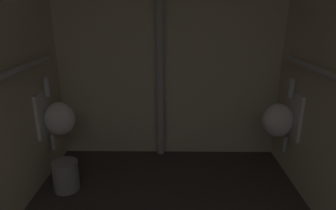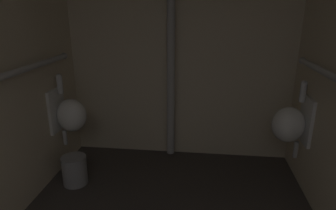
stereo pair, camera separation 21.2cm
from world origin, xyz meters
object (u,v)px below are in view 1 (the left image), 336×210
Objects in this scene: urinal_right_mid at (280,119)px; waste_bin at (66,176)px; urinal_left_mid at (58,118)px; standpipe_back_wall at (160,48)px.

urinal_right_mid is 2.11m from waste_bin.
urinal_right_mid is at bearing -0.21° from urinal_left_mid.
waste_bin is (0.12, -0.27, -0.48)m from urinal_left_mid.
standpipe_back_wall is 8.54× the size of waste_bin.
urinal_right_mid is at bearing -20.91° from standpipe_back_wall.
waste_bin is at bearing -140.78° from standpipe_back_wall.
urinal_left_mid is 1.00× the size of urinal_right_mid.
standpipe_back_wall is at bearing 159.09° from urinal_right_mid.
urinal_left_mid is at bearing 179.79° from urinal_right_mid.
urinal_left_mid is 0.31× the size of standpipe_back_wall.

